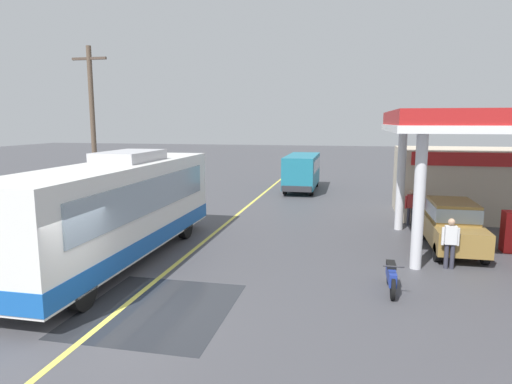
% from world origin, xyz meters
% --- Properties ---
extents(ground, '(120.00, 120.00, 0.00)m').
position_xyz_m(ground, '(0.00, 20.00, 0.00)').
color(ground, '#424247').
extents(lane_divider_stripe, '(0.16, 50.00, 0.01)m').
position_xyz_m(lane_divider_stripe, '(0.00, 15.00, 0.00)').
color(lane_divider_stripe, '#D8CC4C').
rests_on(lane_divider_stripe, ground).
extents(wet_puddle_patch, '(3.70, 4.13, 0.01)m').
position_xyz_m(wet_puddle_patch, '(0.89, 0.74, 0.00)').
color(wet_puddle_patch, '#26282D').
rests_on(wet_puddle_patch, ground).
extents(coach_bus_main, '(2.60, 11.04, 3.69)m').
position_xyz_m(coach_bus_main, '(-2.03, 4.18, 1.72)').
color(coach_bus_main, white).
rests_on(coach_bus_main, ground).
extents(gas_station_roadside, '(9.10, 11.95, 5.10)m').
position_xyz_m(gas_station_roadside, '(11.46, 12.35, 2.63)').
color(gas_station_roadside, '#B21E1E').
rests_on(gas_station_roadside, ground).
extents(car_at_pump, '(1.70, 4.20, 1.82)m').
position_xyz_m(car_at_pump, '(9.34, 7.96, 1.01)').
color(car_at_pump, olive).
rests_on(car_at_pump, ground).
extents(minibus_opposing_lane, '(2.04, 6.13, 2.44)m').
position_xyz_m(minibus_opposing_lane, '(2.34, 21.30, 1.47)').
color(minibus_opposing_lane, teal).
rests_on(minibus_opposing_lane, ground).
extents(cyclist_on_shoulder, '(0.34, 1.82, 1.72)m').
position_xyz_m(cyclist_on_shoulder, '(-4.33, 2.67, 0.78)').
color(cyclist_on_shoulder, black).
rests_on(cyclist_on_shoulder, ground).
extents(motorcycle_parked_forecourt, '(0.55, 1.80, 0.92)m').
position_xyz_m(motorcycle_parked_forecourt, '(6.81, 3.25, 0.44)').
color(motorcycle_parked_forecourt, black).
rests_on(motorcycle_parked_forecourt, ground).
extents(pedestrian_near_pump, '(0.55, 0.22, 1.66)m').
position_xyz_m(pedestrian_near_pump, '(8.37, 11.77, 0.93)').
color(pedestrian_near_pump, '#33333F').
rests_on(pedestrian_near_pump, ground).
extents(pedestrian_by_shop, '(0.55, 0.22, 1.66)m').
position_xyz_m(pedestrian_by_shop, '(8.82, 5.65, 0.93)').
color(pedestrian_by_shop, '#33333F').
rests_on(pedestrian_by_shop, ground).
extents(utility_pole_roadside, '(1.80, 0.24, 8.32)m').
position_xyz_m(utility_pole_roadside, '(-6.93, 10.83, 4.35)').
color(utility_pole_roadside, brown).
rests_on(utility_pole_roadside, ground).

